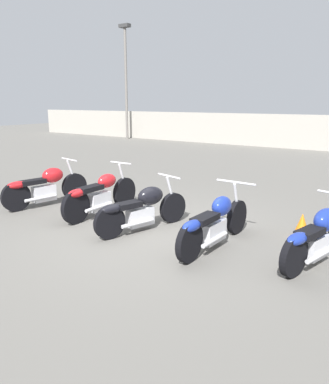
{
  "coord_description": "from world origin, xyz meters",
  "views": [
    {
      "loc": [
        3.92,
        -5.27,
        2.34
      ],
      "look_at": [
        0.0,
        0.47,
        0.65
      ],
      "focal_mm": 35.0,
      "sensor_mm": 36.0,
      "label": 1
    }
  ],
  "objects_px": {
    "motorcycle_slot_1": "(100,195)",
    "traffic_cone_near": "(302,225)",
    "light_pole_right": "(126,72)",
    "motorcycle_slot_4": "(319,236)",
    "motorcycle_slot_2": "(142,208)",
    "motorcycle_slot_3": "(214,223)",
    "motorcycle_slot_0": "(45,186)"
  },
  "relations": [
    {
      "from": "motorcycle_slot_2",
      "to": "traffic_cone_near",
      "type": "relative_size",
      "value": 4.76
    },
    {
      "from": "motorcycle_slot_3",
      "to": "motorcycle_slot_2",
      "type": "bearing_deg",
      "value": -177.34
    },
    {
      "from": "light_pole_right",
      "to": "motorcycle_slot_2",
      "type": "distance_m",
      "value": 17.93
    },
    {
      "from": "motorcycle_slot_1",
      "to": "motorcycle_slot_4",
      "type": "relative_size",
      "value": 1.1
    },
    {
      "from": "motorcycle_slot_3",
      "to": "traffic_cone_near",
      "type": "relative_size",
      "value": 5.22
    },
    {
      "from": "motorcycle_slot_1",
      "to": "motorcycle_slot_0",
      "type": "bearing_deg",
      "value": -174.48
    },
    {
      "from": "light_pole_right",
      "to": "motorcycle_slot_3",
      "type": "distance_m",
      "value": 18.9
    },
    {
      "from": "motorcycle_slot_0",
      "to": "motorcycle_slot_4",
      "type": "relative_size",
      "value": 1.07
    },
    {
      "from": "motorcycle_slot_4",
      "to": "motorcycle_slot_3",
      "type": "bearing_deg",
      "value": -155.13
    },
    {
      "from": "motorcycle_slot_3",
      "to": "traffic_cone_near",
      "type": "xyz_separation_m",
      "value": [
        1.05,
        1.35,
        -0.21
      ]
    },
    {
      "from": "motorcycle_slot_2",
      "to": "traffic_cone_near",
      "type": "height_order",
      "value": "motorcycle_slot_2"
    },
    {
      "from": "motorcycle_slot_2",
      "to": "motorcycle_slot_4",
      "type": "distance_m",
      "value": 3.04
    },
    {
      "from": "motorcycle_slot_1",
      "to": "traffic_cone_near",
      "type": "distance_m",
      "value": 4.0
    },
    {
      "from": "light_pole_right",
      "to": "motorcycle_slot_3",
      "type": "height_order",
      "value": "light_pole_right"
    },
    {
      "from": "motorcycle_slot_1",
      "to": "traffic_cone_near",
      "type": "relative_size",
      "value": 5.1
    },
    {
      "from": "light_pole_right",
      "to": "motorcycle_slot_4",
      "type": "distance_m",
      "value": 19.8
    },
    {
      "from": "motorcycle_slot_4",
      "to": "motorcycle_slot_0",
      "type": "bearing_deg",
      "value": -164.09
    },
    {
      "from": "motorcycle_slot_1",
      "to": "traffic_cone_near",
      "type": "height_order",
      "value": "motorcycle_slot_1"
    },
    {
      "from": "motorcycle_slot_3",
      "to": "light_pole_right",
      "type": "bearing_deg",
      "value": 136.61
    },
    {
      "from": "motorcycle_slot_2",
      "to": "motorcycle_slot_4",
      "type": "relative_size",
      "value": 1.03
    },
    {
      "from": "light_pole_right",
      "to": "motorcycle_slot_4",
      "type": "xyz_separation_m",
      "value": [
        14.48,
        -12.99,
        -3.65
      ]
    },
    {
      "from": "motorcycle_slot_2",
      "to": "light_pole_right",
      "type": "bearing_deg",
      "value": 146.77
    },
    {
      "from": "motorcycle_slot_4",
      "to": "traffic_cone_near",
      "type": "relative_size",
      "value": 4.64
    },
    {
      "from": "motorcycle_slot_0",
      "to": "traffic_cone_near",
      "type": "height_order",
      "value": "motorcycle_slot_0"
    },
    {
      "from": "motorcycle_slot_0",
      "to": "motorcycle_slot_4",
      "type": "height_order",
      "value": "motorcycle_slot_0"
    },
    {
      "from": "traffic_cone_near",
      "to": "motorcycle_slot_2",
      "type": "bearing_deg",
      "value": -151.75
    },
    {
      "from": "light_pole_right",
      "to": "motorcycle_slot_3",
      "type": "bearing_deg",
      "value": -45.77
    },
    {
      "from": "light_pole_right",
      "to": "traffic_cone_near",
      "type": "bearing_deg",
      "value": -40.48
    },
    {
      "from": "motorcycle_slot_0",
      "to": "motorcycle_slot_3",
      "type": "bearing_deg",
      "value": 9.59
    },
    {
      "from": "traffic_cone_near",
      "to": "motorcycle_slot_1",
      "type": "bearing_deg",
      "value": -164.07
    },
    {
      "from": "motorcycle_slot_1",
      "to": "motorcycle_slot_2",
      "type": "distance_m",
      "value": 1.33
    },
    {
      "from": "light_pole_right",
      "to": "motorcycle_slot_2",
      "type": "bearing_deg",
      "value": -49.24
    }
  ]
}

